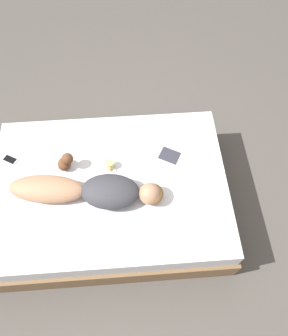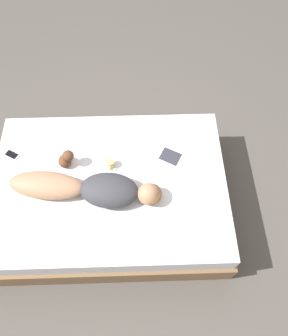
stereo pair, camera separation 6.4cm
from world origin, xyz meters
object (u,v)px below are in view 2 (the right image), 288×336
cell_phone (12,155)px  person (89,189)px  coffee_mug (110,164)px  open_magazine (175,148)px

cell_phone → person: bearing=90.3°
person → coffee_mug: bearing=155.5°
open_magazine → coffee_mug: coffee_mug is taller
coffee_mug → cell_phone: (-0.15, -0.95, -0.04)m
open_magazine → cell_phone: (0.03, -1.57, 0.00)m
open_magazine → coffee_mug: bearing=-45.5°
open_magazine → coffee_mug: (0.18, -0.62, 0.04)m
person → cell_phone: (-0.43, -0.78, -0.09)m
person → open_magazine: size_ratio=2.61×
person → open_magazine: 0.92m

